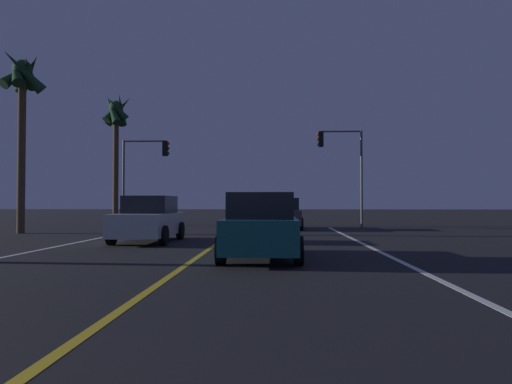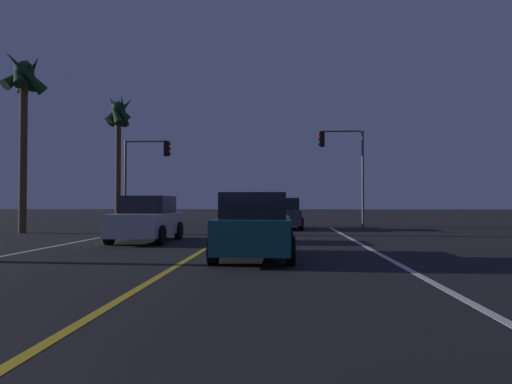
{
  "view_description": "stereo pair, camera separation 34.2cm",
  "coord_description": "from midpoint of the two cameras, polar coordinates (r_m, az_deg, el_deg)",
  "views": [
    {
      "loc": [
        2.1,
        0.54,
        1.45
      ],
      "look_at": [
        1.08,
        23.49,
        1.98
      ],
      "focal_mm": 32.39,
      "sensor_mm": 36.0,
      "label": 1
    },
    {
      "loc": [
        2.44,
        0.54,
        1.45
      ],
      "look_at": [
        1.08,
        23.49,
        1.98
      ],
      "focal_mm": 32.39,
      "sensor_mm": 36.0,
      "label": 2
    }
  ],
  "objects": [
    {
      "name": "lane_edge_right",
      "position": [
        10.62,
        19.32,
        -9.07
      ],
      "size": [
        0.16,
        33.32,
        0.01
      ],
      "primitive_type": "cube",
      "color": "silver",
      "rests_on": "ground"
    },
    {
      "name": "car_ahead_far",
      "position": [
        25.35,
        3.86,
        -2.73
      ],
      "size": [
        2.02,
        4.3,
        1.7
      ],
      "rotation": [
        0.0,
        0.0,
        1.57
      ],
      "color": "black",
      "rests_on": "ground"
    },
    {
      "name": "palm_tree_left_mid",
      "position": [
        25.16,
        -26.36,
        11.31
      ],
      "size": [
        2.12,
        2.16,
        8.68
      ],
      "color": "#473826",
      "rests_on": "ground"
    },
    {
      "name": "traffic_light_near_left",
      "position": [
        28.53,
        -12.95,
        3.56
      ],
      "size": [
        2.85,
        0.36,
        5.19
      ],
      "color": "#4C4C51",
      "rests_on": "ground"
    },
    {
      "name": "car_lead_same_lane",
      "position": [
        12.03,
        0.7,
        -4.31
      ],
      "size": [
        2.02,
        4.3,
        1.7
      ],
      "rotation": [
        0.0,
        0.0,
        1.57
      ],
      "color": "black",
      "rests_on": "ground"
    },
    {
      "name": "lane_center_divider",
      "position": [
        10.47,
        -9.27,
        -9.24
      ],
      "size": [
        0.16,
        33.32,
        0.01
      ],
      "primitive_type": "cube",
      "color": "gold",
      "rests_on": "ground"
    },
    {
      "name": "car_oncoming",
      "position": [
        17.6,
        -12.75,
        -3.33
      ],
      "size": [
        2.02,
        4.3,
        1.7
      ],
      "rotation": [
        0.0,
        0.0,
        -1.57
      ],
      "color": "black",
      "rests_on": "ground"
    },
    {
      "name": "palm_tree_left_far",
      "position": [
        31.96,
        -16.32,
        8.39
      ],
      "size": [
        2.19,
        2.02,
        8.65
      ],
      "color": "#473826",
      "rests_on": "ground"
    },
    {
      "name": "traffic_light_near_right",
      "position": [
        27.65,
        10.91,
        4.4
      ],
      "size": [
        2.7,
        0.36,
        5.7
      ],
      "rotation": [
        0.0,
        0.0,
        3.14
      ],
      "color": "#4C4C51",
      "rests_on": "ground"
    }
  ]
}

